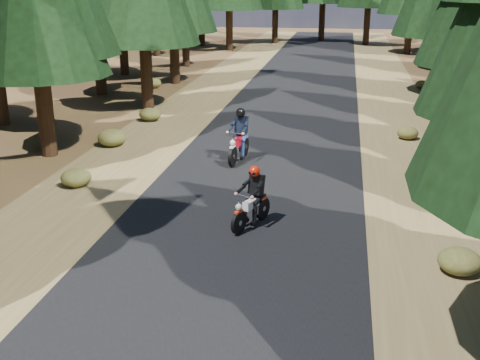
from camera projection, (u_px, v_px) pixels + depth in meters
name	position (u px, v px, depth m)	size (l,w,h in m)	color
ground	(228.00, 249.00, 13.16)	(120.00, 120.00, 0.00)	#452C18
road	(260.00, 178.00, 17.82)	(6.00, 100.00, 0.01)	black
shoulder_l	(113.00, 170.00, 18.57)	(3.20, 100.00, 0.01)	brown
shoulder_r	(420.00, 186.00, 17.08)	(3.20, 100.00, 0.01)	brown
understory_shrubs	(281.00, 150.00, 19.70)	(15.94, 30.24, 0.65)	#474C1E
rider_lead	(251.00, 207.00, 14.20)	(1.11, 1.71, 1.47)	silver
rider_follow	(239.00, 144.00, 19.25)	(0.85, 1.98, 1.71)	#A00A16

